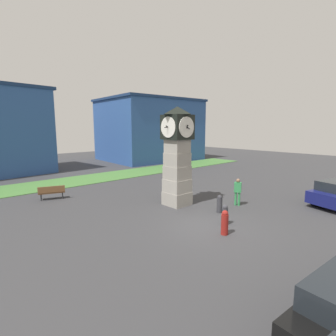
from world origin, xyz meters
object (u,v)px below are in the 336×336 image
(bollard_far_row, at_px, (220,204))
(pedestrian_near_bench, at_px, (238,190))
(bench, at_px, (52,191))
(clock_tower, at_px, (177,154))
(bollard_mid_row, at_px, (225,215))
(bollard_near_tower, at_px, (225,222))

(bollard_far_row, distance_m, pedestrian_near_bench, 1.92)
(bench, height_order, pedestrian_near_bench, pedestrian_near_bench)
(clock_tower, bearing_deg, bollard_mid_row, -98.94)
(bollard_near_tower, xyz_separation_m, bollard_far_row, (2.27, 1.94, -0.05))
(clock_tower, distance_m, bollard_far_row, 3.75)
(bollard_far_row, xyz_separation_m, bench, (-5.83, 8.93, 0.02))
(bollard_near_tower, height_order, bollard_mid_row, bollard_near_tower)
(clock_tower, height_order, bollard_mid_row, clock_tower)
(bollard_mid_row, height_order, pedestrian_near_bench, pedestrian_near_bench)
(bench, relative_size, pedestrian_near_bench, 1.03)
(clock_tower, height_order, bench, clock_tower)
(bench, bearing_deg, bollard_mid_row, -65.89)
(bollard_near_tower, xyz_separation_m, bench, (-3.57, 10.87, -0.03))
(bollard_mid_row, bearing_deg, bollard_near_tower, -145.07)
(bollard_mid_row, height_order, bench, bollard_mid_row)
(clock_tower, distance_m, bollard_near_tower, 5.47)
(bollard_mid_row, xyz_separation_m, bollard_far_row, (1.28, 1.25, 0.00))
(bollard_mid_row, bearing_deg, bench, 114.11)
(bollard_near_tower, xyz_separation_m, pedestrian_near_bench, (4.14, 2.02, 0.38))
(pedestrian_near_bench, bearing_deg, clock_tower, 134.70)
(bench, bearing_deg, clock_tower, -50.59)
(clock_tower, distance_m, bench, 8.53)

